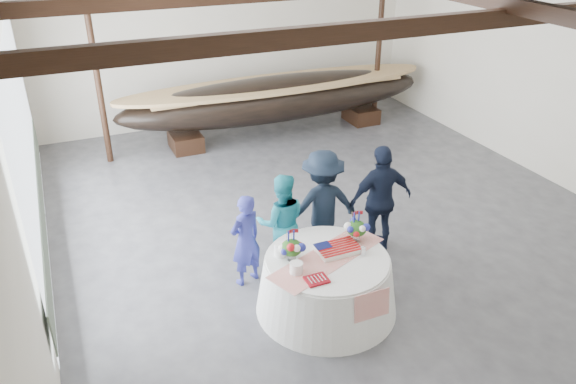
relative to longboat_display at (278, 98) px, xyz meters
name	(u,v)px	position (x,y,z in m)	size (l,w,h in m)	color
floor	(334,218)	(-0.68, -4.37, -0.96)	(10.00, 12.00, 0.01)	#3D3D42
wall_back	(229,35)	(-0.68, 1.63, 1.29)	(10.00, 0.02, 4.50)	silver
wall_left	(19,150)	(-5.68, -4.37, 1.29)	(0.02, 12.00, 4.50)	silver
wall_right	(558,72)	(4.32, -4.37, 1.29)	(0.02, 12.00, 4.50)	silver
open_bay	(29,151)	(-5.63, -3.37, 0.87)	(0.03, 7.00, 3.20)	silver
longboat_display	(278,98)	(0.00, 0.00, 0.00)	(8.03, 1.61, 1.50)	black
banquet_table	(327,283)	(-2.00, -6.64, -0.52)	(2.05, 2.05, 0.88)	silver
tabletop_items	(323,244)	(-2.00, -6.50, 0.06)	(1.96, 1.21, 0.40)	#B61C12
guest_woman_blue	(246,240)	(-2.84, -5.57, -0.21)	(0.55, 0.36, 1.51)	navy
guest_woman_teal	(281,223)	(-2.19, -5.42, -0.14)	(0.80, 0.62, 1.65)	teal
guest_man_left	(322,205)	(-1.45, -5.37, -0.01)	(1.22, 0.70, 1.89)	black
guest_man_right	(381,199)	(-0.47, -5.57, -0.01)	(1.11, 0.46, 1.89)	#141C31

